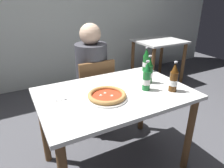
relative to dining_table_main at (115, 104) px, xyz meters
The scene contains 12 objects.
ground_plane 0.64m from the dining_table_main, ahead, with size 8.00×8.00×0.00m, color #4C4C51.
back_wall_tiled 2.30m from the dining_table_main, 90.00° to the left, with size 7.00×0.10×2.60m, color silver.
dining_table_main is the anchor object (origin of this frame).
chair_behind_table 0.63m from the dining_table_main, 83.11° to the left, with size 0.41×0.41×0.85m.
diner_seated 0.67m from the dining_table_main, 83.46° to the left, with size 0.34×0.34×1.21m.
dining_table_background 2.19m from the dining_table_main, 40.60° to the left, with size 0.80×0.70×0.75m.
pizza_margherita_near 0.18m from the dining_table_main, 147.67° to the right, with size 0.31×0.31×0.04m.
beer_bottle_left 0.63m from the dining_table_main, 29.12° to the left, with size 0.07×0.07×0.25m.
beer_bottle_center 0.34m from the dining_table_main, 18.34° to the right, with size 0.07×0.07×0.25m.
beer_bottle_right 0.41m from the dining_table_main, ahead, with size 0.07×0.07×0.25m.
beer_bottle_extra 0.51m from the dining_table_main, 25.28° to the right, with size 0.07×0.07×0.25m.
napkin_with_cutlery 0.46m from the dining_table_main, 160.78° to the left, with size 0.18×0.19×0.01m.
Camera 1 is at (-0.70, -1.26, 1.45)m, focal length 32.25 mm.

